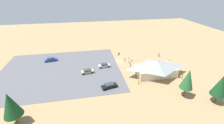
{
  "coord_description": "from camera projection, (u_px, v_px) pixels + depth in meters",
  "views": [
    {
      "loc": [
        13.39,
        54.0,
        27.3
      ],
      "look_at": [
        3.64,
        2.63,
        1.2
      ],
      "focal_mm": 24.3,
      "sensor_mm": 36.0,
      "label": 1
    }
  ],
  "objects": [
    {
      "name": "bicycle_white_yard_left",
      "position": [
        125.0,
        61.0,
        61.06
      ],
      "size": [
        0.98,
        1.48,
        0.8
      ],
      "color": "black",
      "rests_on": "ground"
    },
    {
      "name": "trash_bin",
      "position": [
        119.0,
        54.0,
        67.65
      ],
      "size": [
        0.6,
        0.6,
        0.9
      ],
      "primitive_type": "cylinder",
      "color": "brown",
      "rests_on": "ground"
    },
    {
      "name": "lot_sign",
      "position": [
        119.0,
        56.0,
        62.86
      ],
      "size": [
        0.56,
        0.08,
        2.2
      ],
      "color": "#99999E",
      "rests_on": "ground"
    },
    {
      "name": "car_silver_far_end",
      "position": [
        104.0,
        65.0,
        56.86
      ],
      "size": [
        4.43,
        2.05,
        1.45
      ],
      "color": "#BCBCC1",
      "rests_on": "parking_lot_asphalt"
    },
    {
      "name": "car_blue_near_entry",
      "position": [
        51.0,
        59.0,
        61.41
      ],
      "size": [
        4.96,
        2.51,
        1.49
      ],
      "color": "#1E42B2",
      "rests_on": "parking_lot_asphalt"
    },
    {
      "name": "pine_mideast",
      "position": [
        221.0,
        85.0,
        37.71
      ],
      "size": [
        3.62,
        3.62,
        8.14
      ],
      "color": "brown",
      "rests_on": "ground"
    },
    {
      "name": "bicycle_purple_yard_center",
      "position": [
        124.0,
        59.0,
        62.59
      ],
      "size": [
        1.59,
        0.61,
        0.85
      ],
      "color": "black",
      "rests_on": "ground"
    },
    {
      "name": "pine_center",
      "position": [
        188.0,
        79.0,
        39.86
      ],
      "size": [
        3.43,
        3.43,
        8.27
      ],
      "color": "brown",
      "rests_on": "ground"
    },
    {
      "name": "bike_pavilion",
      "position": [
        156.0,
        67.0,
        51.06
      ],
      "size": [
        15.26,
        9.01,
        5.39
      ],
      "color": "beige",
      "rests_on": "ground"
    },
    {
      "name": "car_tan_inner_stall",
      "position": [
        87.0,
        71.0,
        52.92
      ],
      "size": [
        4.63,
        2.47,
        1.35
      ],
      "color": "tan",
      "rests_on": "parking_lot_asphalt"
    },
    {
      "name": "bicycle_orange_mid_cluster",
      "position": [
        129.0,
        59.0,
        63.28
      ],
      "size": [
        0.48,
        1.7,
        0.75
      ],
      "color": "black",
      "rests_on": "ground"
    },
    {
      "name": "bicycle_green_by_bin",
      "position": [
        145.0,
        62.0,
        60.04
      ],
      "size": [
        0.82,
        1.6,
        0.79
      ],
      "color": "black",
      "rests_on": "ground"
    },
    {
      "name": "bicycle_silver_lone_west",
      "position": [
        153.0,
        62.0,
        60.26
      ],
      "size": [
        1.23,
        1.29,
        0.82
      ],
      "color": "black",
      "rests_on": "ground"
    },
    {
      "name": "pine_west",
      "position": [
        10.0,
        105.0,
        31.41
      ],
      "size": [
        3.92,
        3.92,
        8.2
      ],
      "color": "brown",
      "rests_on": "ground"
    },
    {
      "name": "bicycle_black_near_sign",
      "position": [
        129.0,
        63.0,
        59.91
      ],
      "size": [
        0.48,
        1.63,
        0.79
      ],
      "color": "black",
      "rests_on": "ground"
    },
    {
      "name": "parking_lot_asphalt",
      "position": [
        61.0,
        70.0,
        55.03
      ],
      "size": [
        42.6,
        34.06,
        0.05
      ],
      "primitive_type": "cube",
      "color": "#56565B",
      "rests_on": "ground"
    },
    {
      "name": "visitor_crossing_yard",
      "position": [
        159.0,
        54.0,
        65.69
      ],
      "size": [
        0.4,
        0.37,
        1.68
      ],
      "color": "#2D3347",
      "rests_on": "ground"
    },
    {
      "name": "ground",
      "position": [
        120.0,
        61.0,
        61.9
      ],
      "size": [
        160.0,
        160.0,
        0.0
      ],
      "primitive_type": "plane",
      "color": "#9E7F56",
      "rests_on": "ground"
    },
    {
      "name": "car_black_mid_lot",
      "position": [
        109.0,
        86.0,
        45.27
      ],
      "size": [
        5.03,
        2.88,
        1.4
      ],
      "color": "black",
      "rests_on": "parking_lot_asphalt"
    },
    {
      "name": "bicycle_blue_lone_east",
      "position": [
        132.0,
        61.0,
        61.52
      ],
      "size": [
        1.55,
        0.82,
        0.79
      ],
      "color": "black",
      "rests_on": "ground"
    }
  ]
}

